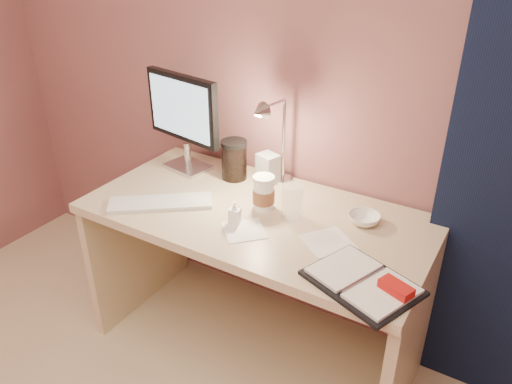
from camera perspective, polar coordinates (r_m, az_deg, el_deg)
The scene contains 13 objects.
desk at distance 2.19m, azimuth 1.01°, elevation -6.47°, with size 1.40×0.70×0.73m.
monitor at distance 2.30m, azimuth -8.19°, elevation 8.84°, with size 0.42×0.19×0.45m.
keyboard at distance 2.10m, azimuth -10.84°, elevation -1.24°, with size 0.42×0.12×0.02m, color silver.
planner at distance 1.66m, azimuth 12.34°, elevation -10.05°, with size 0.41×0.36×0.05m.
paper_a at distance 1.89m, azimuth -1.35°, elevation -4.40°, with size 0.15×0.15×0.00m, color white.
paper_b at distance 1.85m, azimuth 8.22°, elevation -5.67°, with size 0.16×0.16×0.00m, color white.
coffee_cup at distance 2.01m, azimuth 0.88°, elevation -0.18°, with size 0.09×0.09×0.14m.
clear_cup at distance 1.94m, azimuth 4.16°, elevation -1.16°, with size 0.08×0.08×0.14m, color white.
bowl at distance 1.98m, azimuth 12.27°, elevation -3.03°, with size 0.12×0.12×0.04m, color white.
lotion_bottle at distance 1.92m, azimuth -2.45°, elevation -2.35°, with size 0.04×0.04×0.10m, color white.
dark_jar at distance 2.25m, azimuth -2.51°, elevation 3.48°, with size 0.11×0.11×0.16m, color black.
product_box at distance 2.22m, azimuth 1.37°, elevation 2.69°, with size 0.09×0.07×0.14m, color #B8B9B4.
desk_lamp at distance 2.06m, azimuth 2.31°, elevation 6.33°, with size 0.12×0.25×0.41m.
Camera 1 is at (0.89, -0.11, 1.75)m, focal length 35.00 mm.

